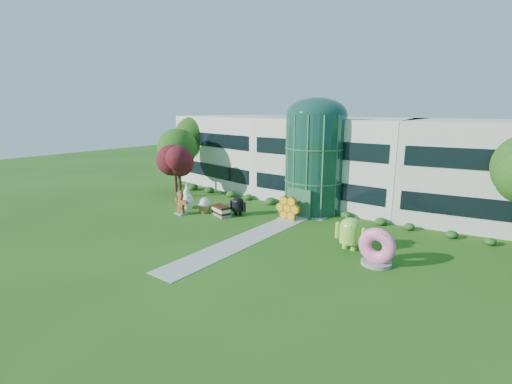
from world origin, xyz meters
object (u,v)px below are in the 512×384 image
Objects in this scene: gingerbread at (181,202)px; android_green at (350,231)px; android_black at (238,204)px; donut at (378,246)px.

android_green is at bearing 18.86° from gingerbread.
gingerbread is at bearing -152.58° from android_black.
android_green is at bearing -15.58° from android_black.
donut is at bearing -26.24° from android_green.
donut is (15.19, -3.42, 0.25)m from android_black.
android_green reaches higher than android_black.
gingerbread reaches higher than android_black.
gingerbread is (-19.91, 0.19, -0.11)m from donut.
android_green is 17.34m from gingerbread.
android_green reaches higher than gingerbread.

